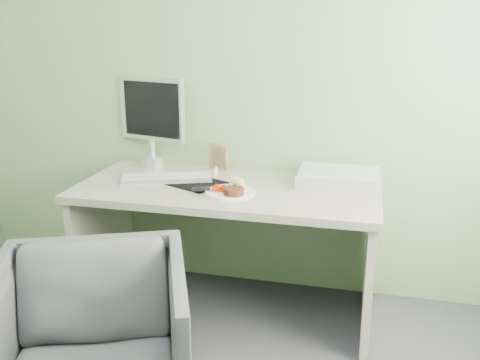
% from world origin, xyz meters
% --- Properties ---
extents(wall_back, '(3.50, 0.00, 3.50)m').
position_xyz_m(wall_back, '(0.00, 2.00, 1.35)').
color(wall_back, gray).
rests_on(wall_back, floor).
extents(desk, '(1.60, 0.75, 0.73)m').
position_xyz_m(desk, '(0.00, 1.62, 0.55)').
color(desk, '#A9A28D').
rests_on(desk, floor).
extents(plate, '(0.25, 0.25, 0.01)m').
position_xyz_m(plate, '(0.05, 1.50, 0.74)').
color(plate, white).
rests_on(plate, desk).
extents(steak, '(0.13, 0.13, 0.03)m').
position_xyz_m(steak, '(0.08, 1.46, 0.76)').
color(steak, black).
rests_on(steak, plate).
extents(potato_pile, '(0.11, 0.08, 0.06)m').
position_xyz_m(potato_pile, '(0.07, 1.55, 0.77)').
color(potato_pile, '#A28E4E').
rests_on(potato_pile, plate).
extents(carrot_heap, '(0.08, 0.07, 0.04)m').
position_xyz_m(carrot_heap, '(-0.02, 1.49, 0.76)').
color(carrot_heap, '#E63504').
rests_on(carrot_heap, plate).
extents(steak_knife, '(0.22, 0.12, 0.02)m').
position_xyz_m(steak_knife, '(-0.06, 1.48, 0.76)').
color(steak_knife, silver).
rests_on(steak_knife, plate).
extents(mousepad, '(0.35, 0.33, 0.00)m').
position_xyz_m(mousepad, '(-0.18, 1.63, 0.73)').
color(mousepad, black).
rests_on(mousepad, desk).
extents(keyboard, '(0.50, 0.30, 0.02)m').
position_xyz_m(keyboard, '(-0.35, 1.64, 0.75)').
color(keyboard, white).
rests_on(keyboard, desk).
extents(computer_mouse, '(0.10, 0.13, 0.04)m').
position_xyz_m(computer_mouse, '(0.03, 1.66, 0.75)').
color(computer_mouse, white).
rests_on(computer_mouse, desk).
extents(photo_frame, '(0.12, 0.06, 0.16)m').
position_xyz_m(photo_frame, '(-0.14, 1.93, 0.81)').
color(photo_frame, '#A0684A').
rests_on(photo_frame, desk).
extents(eyedrop_bottle, '(0.02, 0.02, 0.06)m').
position_xyz_m(eyedrop_bottle, '(-0.12, 1.79, 0.76)').
color(eyedrop_bottle, white).
rests_on(eyedrop_bottle, desk).
extents(scanner, '(0.44, 0.30, 0.07)m').
position_xyz_m(scanner, '(0.57, 1.80, 0.76)').
color(scanner, '#A8ACAF').
rests_on(scanner, desk).
extents(monitor, '(0.44, 0.17, 0.53)m').
position_xyz_m(monitor, '(-0.55, 1.94, 1.03)').
color(monitor, silver).
rests_on(monitor, desk).
extents(desk_chair, '(0.98, 1.00, 0.70)m').
position_xyz_m(desk_chair, '(-0.29, 0.62, 0.35)').
color(desk_chair, '#3D3E43').
rests_on(desk_chair, floor).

